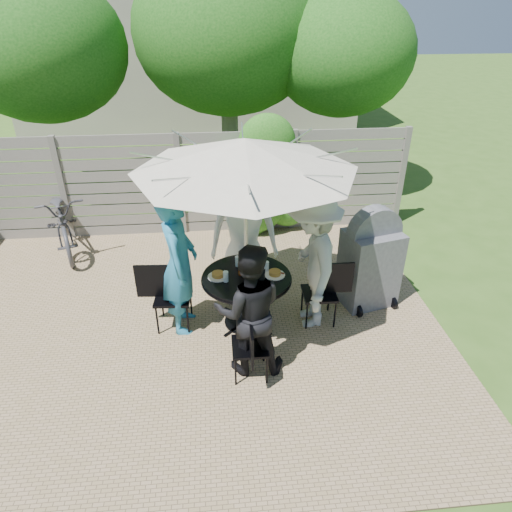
{
  "coord_description": "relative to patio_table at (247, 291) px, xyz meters",
  "views": [
    {
      "loc": [
        0.6,
        -4.64,
        3.85
      ],
      "look_at": [
        1.09,
        0.42,
        0.91
      ],
      "focal_mm": 32.0,
      "sensor_mm": 36.0,
      "label": 1
    }
  ],
  "objects": [
    {
      "name": "syrup_jug",
      "position": [
        -0.06,
        0.05,
        0.3
      ],
      "size": [
        0.09,
        0.09,
        0.16
      ],
      "primitive_type": "cylinder",
      "color": "#59280C",
      "rests_on": "patio_table"
    },
    {
      "name": "chair_right",
      "position": [
        0.96,
        -0.04,
        -0.25
      ],
      "size": [
        0.65,
        0.44,
        0.89
      ],
      "rotation": [
        0.0,
        0.0,
        3.12
      ],
      "color": "black",
      "rests_on": "ground"
    },
    {
      "name": "bicycle",
      "position": [
        -2.93,
        2.38,
        0.01
      ],
      "size": [
        1.35,
        2.14,
        1.06
      ],
      "primitive_type": "imported",
      "rotation": [
        0.0,
        0.0,
        0.35
      ],
      "color": "#333338",
      "rests_on": "ground"
    },
    {
      "name": "coffee_cup",
      "position": [
        0.11,
        0.22,
        0.28
      ],
      "size": [
        0.08,
        0.08,
        0.12
      ],
      "primitive_type": "cylinder",
      "color": "#C6B293",
      "rests_on": "patio_table"
    },
    {
      "name": "bbq_grill",
      "position": [
        1.72,
        0.33,
        0.15
      ],
      "size": [
        0.83,
        0.71,
        1.47
      ],
      "rotation": [
        0.0,
        0.0,
        0.25
      ],
      "color": "slate",
      "rests_on": "ground"
    },
    {
      "name": "plate_right",
      "position": [
        0.36,
        -0.01,
        0.25
      ],
      "size": [
        0.26,
        0.26,
        0.06
      ],
      "color": "white",
      "rests_on": "patio_table"
    },
    {
      "name": "plate_back",
      "position": [
        0.01,
        0.36,
        0.25
      ],
      "size": [
        0.26,
        0.26,
        0.06
      ],
      "color": "white",
      "rests_on": "patio_table"
    },
    {
      "name": "person_right",
      "position": [
        0.83,
        -0.03,
        0.41
      ],
      "size": [
        0.74,
        1.22,
        1.85
      ],
      "primitive_type": "imported",
      "rotation": [
        0.0,
        0.0,
        4.67
      ],
      "color": "#B1B1AC",
      "rests_on": "ground"
    },
    {
      "name": "plate_left",
      "position": [
        -0.36,
        0.01,
        0.25
      ],
      "size": [
        0.26,
        0.26,
        0.06
      ],
      "color": "white",
      "rests_on": "patio_table"
    },
    {
      "name": "person_front",
      "position": [
        -0.03,
        -0.83,
        0.3
      ],
      "size": [
        0.82,
        0.65,
        1.63
      ],
      "primitive_type": "imported",
      "rotation": [
        0.0,
        0.0,
        3.1
      ],
      "color": "black",
      "rests_on": "ground"
    },
    {
      "name": "umbrella",
      "position": [
        -0.0,
        -0.0,
        1.8
      ],
      "size": [
        2.68,
        2.68,
        2.5
      ],
      "rotation": [
        0.0,
        0.0,
        -0.04
      ],
      "color": "silver",
      "rests_on": "ground"
    },
    {
      "name": "chair_left",
      "position": [
        -0.96,
        0.04,
        -0.24
      ],
      "size": [
        0.69,
        0.48,
        0.94
      ],
      "rotation": [
        0.0,
        0.0,
        6.21
      ],
      "color": "black",
      "rests_on": "ground"
    },
    {
      "name": "plate_front",
      "position": [
        -0.01,
        -0.36,
        0.25
      ],
      "size": [
        0.26,
        0.26,
        0.06
      ],
      "color": "white",
      "rests_on": "patio_table"
    },
    {
      "name": "glass_right",
      "position": [
        0.26,
        0.09,
        0.29
      ],
      "size": [
        0.07,
        0.07,
        0.14
      ],
      "primitive_type": "cylinder",
      "color": "silver",
      "rests_on": "patio_table"
    },
    {
      "name": "patio_table",
      "position": [
        0.0,
        0.0,
        0.0
      ],
      "size": [
        1.17,
        1.17,
        0.74
      ],
      "rotation": [
        0.0,
        0.0,
        -0.04
      ],
      "color": "black",
      "rests_on": "ground"
    },
    {
      "name": "glass_back",
      "position": [
        -0.09,
        0.26,
        0.29
      ],
      "size": [
        0.07,
        0.07,
        0.14
      ],
      "primitive_type": "cylinder",
      "color": "silver",
      "rests_on": "patio_table"
    },
    {
      "name": "backyard_envelope",
      "position": [
        -0.86,
        10.07,
        2.09
      ],
      "size": [
        60.0,
        60.0,
        5.0
      ],
      "color": "#34551A",
      "rests_on": "ground"
    },
    {
      "name": "glass_left",
      "position": [
        -0.26,
        -0.09,
        0.29
      ],
      "size": [
        0.07,
        0.07,
        0.14
      ],
      "primitive_type": "cylinder",
      "color": "silver",
      "rests_on": "patio_table"
    },
    {
      "name": "chair_back",
      "position": [
        0.04,
        0.97,
        -0.23
      ],
      "size": [
        0.47,
        0.69,
        0.94
      ],
      "rotation": [
        0.0,
        0.0,
        4.74
      ],
      "color": "black",
      "rests_on": "ground"
    },
    {
      "name": "glass_front",
      "position": [
        0.09,
        -0.26,
        0.29
      ],
      "size": [
        0.07,
        0.07,
        0.14
      ],
      "primitive_type": "cylinder",
      "color": "silver",
      "rests_on": "patio_table"
    },
    {
      "name": "person_back",
      "position": [
        0.03,
        0.83,
        0.45
      ],
      "size": [
        0.97,
        0.65,
        1.94
      ],
      "primitive_type": "imported",
      "rotation": [
        0.0,
        0.0,
        6.24
      ],
      "color": "white",
      "rests_on": "ground"
    },
    {
      "name": "person_left",
      "position": [
        -0.83,
        0.03,
        0.43
      ],
      "size": [
        0.48,
        0.71,
        1.9
      ],
      "primitive_type": "imported",
      "rotation": [
        0.0,
        0.0,
        7.81
      ],
      "color": "teal",
      "rests_on": "ground"
    },
    {
      "name": "chair_front",
      "position": [
        -0.04,
        -0.96,
        -0.26
      ],
      "size": [
        0.41,
        0.61,
        0.84
      ],
      "rotation": [
        0.0,
        0.0,
        1.56
      ],
      "color": "black",
      "rests_on": "ground"
    }
  ]
}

